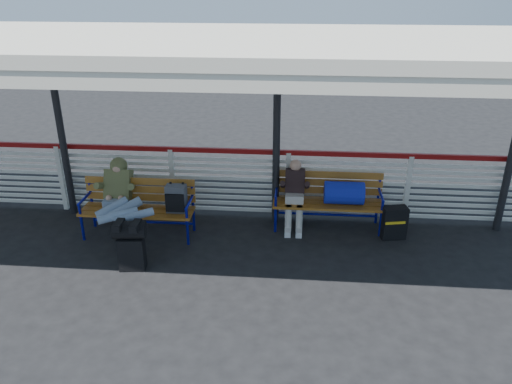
# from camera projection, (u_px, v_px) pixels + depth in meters

# --- Properties ---
(ground) EXTENTS (60.00, 60.00, 0.00)m
(ground) POSITION_uv_depth(u_px,v_px,m) (144.00, 271.00, 7.18)
(ground) COLOR black
(ground) RESTS_ON ground
(fence) EXTENTS (12.08, 0.08, 1.24)m
(fence) POSITION_uv_depth(u_px,v_px,m) (173.00, 179.00, 8.65)
(fence) COLOR silver
(fence) RESTS_ON ground
(canopy) EXTENTS (12.60, 3.60, 3.16)m
(canopy) POSITION_uv_depth(u_px,v_px,m) (142.00, 45.00, 6.74)
(canopy) COLOR silver
(canopy) RESTS_ON ground
(luggage_stack) EXTENTS (0.48, 0.30, 0.76)m
(luggage_stack) POSITION_uv_depth(u_px,v_px,m) (131.00, 243.00, 7.08)
(luggage_stack) COLOR black
(luggage_stack) RESTS_ON ground
(bench_left) EXTENTS (1.80, 0.56, 0.92)m
(bench_left) POSITION_uv_depth(u_px,v_px,m) (149.00, 202.00, 7.95)
(bench_left) COLOR #A1681F
(bench_left) RESTS_ON ground
(bench_right) EXTENTS (1.80, 0.56, 0.92)m
(bench_right) POSITION_uv_depth(u_px,v_px,m) (337.00, 194.00, 8.17)
(bench_right) COLOR #A1681F
(bench_right) RESTS_ON ground
(traveler_man) EXTENTS (0.94, 1.64, 0.77)m
(traveler_man) POSITION_uv_depth(u_px,v_px,m) (121.00, 205.00, 7.63)
(traveler_man) COLOR #829BAF
(traveler_man) RESTS_ON ground
(companion_person) EXTENTS (0.32, 0.66, 1.15)m
(companion_person) POSITION_uv_depth(u_px,v_px,m) (295.00, 194.00, 8.20)
(companion_person) COLOR beige
(companion_person) RESTS_ON ground
(suitcase_side) EXTENTS (0.42, 0.31, 0.54)m
(suitcase_side) POSITION_uv_depth(u_px,v_px,m) (394.00, 223.00, 7.98)
(suitcase_side) COLOR black
(suitcase_side) RESTS_ON ground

